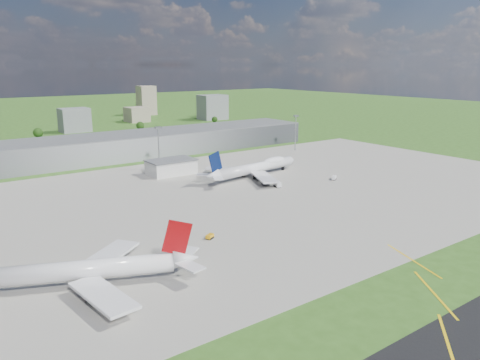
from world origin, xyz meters
TOP-DOWN VIEW (x-y plane):
  - ground at (0.00, 150.00)m, footprint 1400.00×1400.00m
  - apron at (10.00, 40.00)m, footprint 360.00×190.00m
  - terminal at (0.00, 165.00)m, footprint 300.00×42.00m
  - ops_building at (10.00, 100.00)m, footprint 26.00×16.00m
  - mast_center at (10.00, 115.00)m, footprint 3.50×2.00m
  - mast_east at (120.00, 115.00)m, footprint 3.50×2.00m
  - airliner_red_twin at (-75.90, -11.32)m, footprint 62.94×47.49m
  - airliner_blue_quad at (45.88, 66.70)m, footprint 69.61×54.15m
  - tug_yellow at (-27.58, -0.38)m, footprint 3.71×3.11m
  - van_white_near at (40.30, 41.55)m, footprint 4.19×6.06m
  - van_white_far at (75.37, 35.04)m, footprint 4.46×3.86m
  - bldg_c at (20.00, 310.00)m, footprint 26.00×20.00m
  - bldg_ce at (100.00, 350.00)m, footprint 22.00×24.00m
  - bldg_e at (180.00, 320.00)m, footprint 30.00×22.00m
  - bldg_tall_e at (140.00, 410.00)m, footprint 20.00×18.00m
  - tree_c at (-20.00, 280.00)m, footprint 8.10×8.10m
  - tree_e at (70.00, 275.00)m, footprint 7.65×7.65m
  - tree_far_e at (160.00, 285.00)m, footprint 6.30×6.30m

SIDE VIEW (x-z plane):
  - ground at x=0.00m, z-range 0.00..0.00m
  - apron at x=10.00m, z-range 0.00..0.08m
  - tug_yellow at x=-27.58m, z-range 0.04..1.68m
  - van_white_far at x=75.37m, z-range 0.02..2.19m
  - van_white_near at x=40.30m, z-range 0.01..2.80m
  - ops_building at x=10.00m, z-range 0.00..8.00m
  - tree_far_e at x=160.00m, z-range 0.68..8.38m
  - airliner_red_twin at x=-75.90m, z-range -4.26..13.96m
  - airliner_blue_quad at x=45.88m, z-range -4.04..14.15m
  - tree_e at x=70.00m, z-range 0.84..10.19m
  - tree_c at x=-20.00m, z-range 0.89..10.79m
  - terminal at x=0.00m, z-range 0.00..15.00m
  - bldg_ce at x=100.00m, z-range 0.00..16.00m
  - bldg_c at x=20.00m, z-range 0.00..22.00m
  - bldg_e at x=180.00m, z-range 0.00..28.00m
  - mast_center at x=10.00m, z-range 4.76..30.66m
  - mast_east at x=120.00m, z-range 4.76..30.66m
  - bldg_tall_e at x=140.00m, z-range 0.00..36.00m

